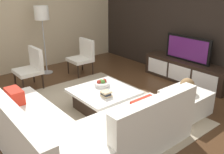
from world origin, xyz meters
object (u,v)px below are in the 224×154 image
Objects in this scene: floor_lamp at (42,17)px; accent_chair_far at (83,55)px; sectional_couch at (74,129)px; book_stack at (106,94)px; television at (188,49)px; ottoman at (185,102)px; media_console at (185,71)px; fruit_bowl at (102,83)px; accent_chair_near at (31,66)px; coffee_table at (104,99)px; decorative_ball at (187,85)px.

accent_chair_far is (0.64, 0.70, -0.92)m from floor_lamp.
sectional_couch reaches higher than book_stack.
ottoman is at bearing -54.58° from television.
sectional_couch is (0.51, -3.29, 0.04)m from media_console.
accent_chair_near is at bearing -158.44° from fruit_bowl.
fruit_bowl is (1.65, 0.65, -0.06)m from accent_chair_near.
coffee_table is 1.45× the size of ottoman.
fruit_bowl is (-1.17, -0.95, 0.23)m from ottoman.
coffee_table is at bearing -133.37° from decorative_ball.
media_console is 2.35× the size of accent_chair_far.
fruit_bowl is 1.81m from accent_chair_far.
media_console is 1.53m from ottoman.
accent_chair_far is at bearing 47.65° from floor_lamp.
book_stack is (2.05, 0.43, -0.06)m from accent_chair_near.
television is 1.61× the size of ottoman.
floor_lamp reaches higher than sectional_couch.
floor_lamp is (-2.49, 0.09, 1.21)m from coffee_table.
accent_chair_far is 2.85m from decorative_ball.
media_console is 1.56m from decorative_ball.
sectional_couch is 2.76× the size of accent_chair_near.
fruit_bowl is at bearing -97.27° from media_console.
decorative_ball is (1.17, 0.95, 0.09)m from fruit_bowl.
fruit_bowl is (-0.28, -2.20, -0.35)m from television.
decorative_ball is at bearing 46.63° from coffee_table.
coffee_table is 2.03m from accent_chair_far.
decorative_ball is (0.89, -1.25, 0.27)m from media_console.
coffee_table is at bearing -92.49° from television.
ottoman is at bearing -54.57° from media_console.
ottoman is 2.87m from accent_chair_far.
accent_chair_far reaches higher than fruit_bowl.
television is at bearing 82.73° from fruit_bowl.
fruit_bowl is (2.31, 0.01, -0.98)m from floor_lamp.
sectional_couch reaches higher than media_console.
media_console is at bearing 58.52° from accent_chair_near.
floor_lamp is (-2.59, -2.21, 0.63)m from television.
book_stack is at bearing -123.14° from decorative_ball.
book_stack reaches higher than coffee_table.
decorative_ball is (0.99, 1.05, 0.32)m from coffee_table.
television is 2.24m from fruit_bowl.
accent_chair_far is (-1.95, -1.51, -0.29)m from television.
floor_lamp is at bearing -139.53° from television.
ottoman is 1.52m from fruit_bowl.
decorative_ball is (2.84, 0.26, 0.03)m from accent_chair_far.
ottoman is 0.32m from decorative_ball.
floor_lamp is at bearing -179.69° from fruit_bowl.
television is 6.55× the size of book_stack.
accent_chair_far is at bearing 144.17° from sectional_couch.
accent_chair_far is at bearing -174.77° from ottoman.
sectional_couch is 1.45× the size of floor_lamp.
accent_chair_far is (-1.95, -1.51, 0.24)m from media_console.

